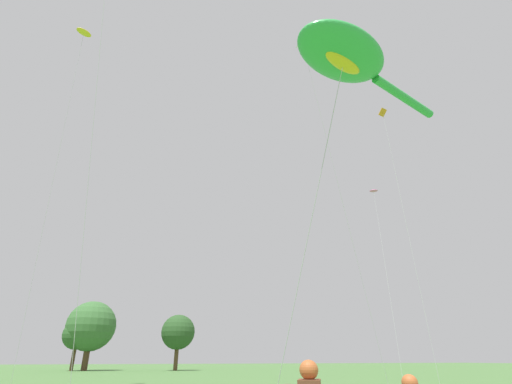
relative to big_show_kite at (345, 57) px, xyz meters
name	(u,v)px	position (x,y,z in m)	size (l,w,h in m)	color
big_show_kite	(345,57)	(0.00, 0.00, 0.00)	(8.64, 5.79, 13.50)	green
small_kite_diamond_red	(308,65)	(2.58, 7.76, 7.05)	(4.81, 1.66, 22.22)	white
small_kite_tiny_distant	(83,36)	(-12.90, 15.18, 11.78)	(1.32, 1.58, 25.23)	yellow
small_kite_delta_white	(102,29)	(-9.79, 4.29, 2.45)	(1.90, 1.38, 18.64)	blue
small_kite_box_yellow	(388,140)	(9.21, 8.83, 3.10)	(0.65, 1.50, 18.74)	orange
small_kite_stunt_black	(374,195)	(14.15, 17.61, 3.07)	(2.68, 3.61, 16.62)	pink
tree_broad_distant	(91,326)	(-11.51, 59.21, -6.45)	(7.64, 7.64, 10.33)	#513823
tree_oak_right	(77,335)	(-13.29, 58.91, -7.81)	(4.41, 4.41, 7.37)	#513823
tree_pine_center	(178,332)	(1.91, 55.62, -7.31)	(5.36, 5.36, 8.34)	#513823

